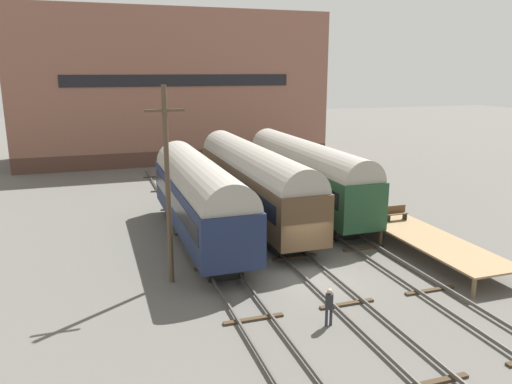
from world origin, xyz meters
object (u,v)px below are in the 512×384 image
(train_car_green, at_px, (306,172))
(train_car_brown, at_px, (253,178))
(person_worker, at_px, (329,304))
(bench, at_px, (396,213))
(utility_pole, at_px, (168,185))
(train_car_navy, at_px, (199,195))

(train_car_green, relative_size, train_car_brown, 0.94)
(person_worker, bearing_deg, train_car_brown, 83.79)
(bench, bearing_deg, utility_pole, -169.99)
(train_car_navy, relative_size, bench, 10.88)
(train_car_green, distance_m, person_worker, 17.01)
(train_car_navy, bearing_deg, train_car_green, 24.98)
(train_car_navy, bearing_deg, utility_pole, -115.70)
(bench, bearing_deg, train_car_navy, 166.41)
(utility_pole, bearing_deg, train_car_navy, 64.30)
(train_car_navy, distance_m, person_worker, 12.22)
(bench, relative_size, person_worker, 0.86)
(train_car_brown, bearing_deg, utility_pole, -129.71)
(train_car_brown, relative_size, person_worker, 11.13)
(train_car_green, relative_size, bench, 12.13)
(train_car_navy, xyz_separation_m, bench, (11.80, -2.85, -1.39))
(bench, height_order, utility_pole, utility_pole)
(person_worker, bearing_deg, bench, 44.53)
(utility_pole, bearing_deg, person_worker, -49.91)
(train_car_green, bearing_deg, bench, -65.93)
(bench, bearing_deg, train_car_brown, 141.94)
(utility_pole, bearing_deg, train_car_green, 39.89)
(train_car_green, bearing_deg, train_car_brown, -166.04)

